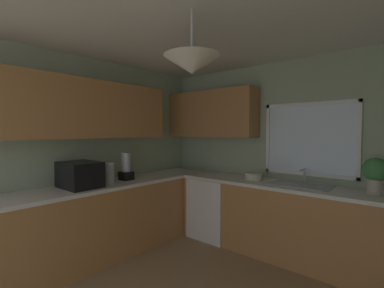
{
  "coord_description": "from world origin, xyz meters",
  "views": [
    {
      "loc": [
        1.37,
        -1.59,
        1.53
      ],
      "look_at": [
        -0.67,
        0.78,
        1.39
      ],
      "focal_mm": 25.25,
      "sensor_mm": 36.0,
      "label": 1
    }
  ],
  "objects_px": {
    "dishwasher": "(215,207)",
    "kettle": "(108,173)",
    "potted_plant": "(375,173)",
    "blender_appliance": "(126,168)",
    "microwave": "(80,175)",
    "sink_assembly": "(300,185)",
    "bowl": "(254,176)"
  },
  "relations": [
    {
      "from": "dishwasher",
      "to": "kettle",
      "type": "distance_m",
      "value": 1.61
    },
    {
      "from": "potted_plant",
      "to": "kettle",
      "type": "bearing_deg",
      "value": -150.83
    },
    {
      "from": "blender_appliance",
      "to": "potted_plant",
      "type": "bearing_deg",
      "value": 24.09
    },
    {
      "from": "potted_plant",
      "to": "dishwasher",
      "type": "bearing_deg",
      "value": -177.63
    },
    {
      "from": "microwave",
      "to": "potted_plant",
      "type": "distance_m",
      "value": 3.15
    },
    {
      "from": "sink_assembly",
      "to": "bowl",
      "type": "xyz_separation_m",
      "value": [
        -0.6,
        -0.01,
        0.04
      ]
    },
    {
      "from": "microwave",
      "to": "kettle",
      "type": "distance_m",
      "value": 0.35
    },
    {
      "from": "bowl",
      "to": "microwave",
      "type": "bearing_deg",
      "value": -126.01
    },
    {
      "from": "sink_assembly",
      "to": "blender_appliance",
      "type": "xyz_separation_m",
      "value": [
        -1.87,
        -1.11,
        0.15
      ]
    },
    {
      "from": "microwave",
      "to": "dishwasher",
      "type": "bearing_deg",
      "value": 68.87
    },
    {
      "from": "kettle",
      "to": "blender_appliance",
      "type": "height_order",
      "value": "blender_appliance"
    },
    {
      "from": "potted_plant",
      "to": "sink_assembly",
      "type": "bearing_deg",
      "value": -176.51
    },
    {
      "from": "kettle",
      "to": "potted_plant",
      "type": "xyz_separation_m",
      "value": [
        2.57,
        1.43,
        0.09
      ]
    },
    {
      "from": "dishwasher",
      "to": "kettle",
      "type": "height_order",
      "value": "kettle"
    },
    {
      "from": "microwave",
      "to": "blender_appliance",
      "type": "bearing_deg",
      "value": 90.0
    },
    {
      "from": "microwave",
      "to": "sink_assembly",
      "type": "height_order",
      "value": "microwave"
    },
    {
      "from": "dishwasher",
      "to": "microwave",
      "type": "bearing_deg",
      "value": -111.13
    },
    {
      "from": "kettle",
      "to": "potted_plant",
      "type": "bearing_deg",
      "value": 29.17
    },
    {
      "from": "dishwasher",
      "to": "sink_assembly",
      "type": "height_order",
      "value": "sink_assembly"
    },
    {
      "from": "dishwasher",
      "to": "potted_plant",
      "type": "relative_size",
      "value": 2.3
    },
    {
      "from": "microwave",
      "to": "blender_appliance",
      "type": "xyz_separation_m",
      "value": [
        0.0,
        0.63,
        0.02
      ]
    },
    {
      "from": "blender_appliance",
      "to": "bowl",
      "type": "bearing_deg",
      "value": 41.25
    },
    {
      "from": "microwave",
      "to": "blender_appliance",
      "type": "relative_size",
      "value": 1.33
    },
    {
      "from": "kettle",
      "to": "bowl",
      "type": "bearing_deg",
      "value": 48.08
    },
    {
      "from": "potted_plant",
      "to": "blender_appliance",
      "type": "distance_m",
      "value": 2.84
    },
    {
      "from": "dishwasher",
      "to": "sink_assembly",
      "type": "bearing_deg",
      "value": 1.7
    },
    {
      "from": "potted_plant",
      "to": "microwave",
      "type": "bearing_deg",
      "value": -145.38
    },
    {
      "from": "dishwasher",
      "to": "bowl",
      "type": "distance_m",
      "value": 0.79
    },
    {
      "from": "sink_assembly",
      "to": "dishwasher",
      "type": "bearing_deg",
      "value": -178.3
    },
    {
      "from": "sink_assembly",
      "to": "blender_appliance",
      "type": "relative_size",
      "value": 1.86
    },
    {
      "from": "dishwasher",
      "to": "bowl",
      "type": "xyz_separation_m",
      "value": [
        0.6,
        0.03,
        0.52
      ]
    },
    {
      "from": "microwave",
      "to": "potted_plant",
      "type": "relative_size",
      "value": 1.3
    }
  ]
}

